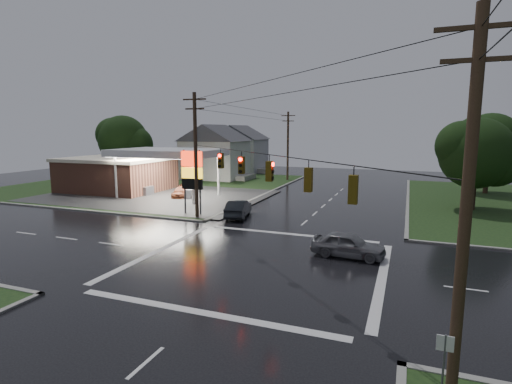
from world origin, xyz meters
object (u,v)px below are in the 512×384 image
(utility_pole_n, at_px, (288,145))
(car_crossing, at_px, (348,245))
(house_far, at_px, (239,148))
(gas_station, at_px, (124,172))
(tree_nw_behind, at_px, (124,140))
(pylon_sign, at_px, (192,172))
(house_near, at_px, (215,151))
(tree_ne_far, at_px, (491,143))
(car_pump, at_px, (183,191))
(tree_ne_near, at_px, (478,153))
(car_north, at_px, (238,208))
(utility_pole_se, at_px, (466,210))
(utility_pole_nw, at_px, (196,154))

(utility_pole_n, bearing_deg, car_crossing, -67.79)
(house_far, distance_m, car_crossing, 52.42)
(gas_station, bearing_deg, tree_nw_behind, 128.42)
(pylon_sign, bearing_deg, house_far, 106.98)
(house_near, bearing_deg, car_crossing, -52.03)
(house_near, xyz_separation_m, car_crossing, (25.72, -32.96, -3.63))
(tree_ne_far, bearing_deg, pylon_sign, -139.65)
(tree_nw_behind, xyz_separation_m, car_pump, (17.23, -11.26, -5.53))
(gas_station, bearing_deg, house_near, 73.83)
(tree_ne_near, distance_m, car_crossing, 21.67)
(tree_nw_behind, relative_size, car_pump, 2.24)
(tree_nw_behind, relative_size, car_north, 2.13)
(pylon_sign, relative_size, car_pump, 1.35)
(gas_station, xyz_separation_m, car_north, (19.51, -8.58, -1.77))
(gas_station, distance_m, car_pump, 9.32)
(utility_pole_se, distance_m, tree_ne_far, 44.16)
(utility_pole_n, height_order, car_north, utility_pole_n)
(car_pump, bearing_deg, house_near, 87.17)
(car_north, bearing_deg, car_pump, -47.95)
(house_near, bearing_deg, pylon_sign, -67.72)
(pylon_sign, xyz_separation_m, house_near, (-10.45, 25.50, 0.39))
(pylon_sign, distance_m, tree_ne_far, 36.35)
(house_far, xyz_separation_m, car_crossing, (26.72, -44.96, -3.63))
(pylon_sign, xyz_separation_m, utility_pole_se, (20.00, -20.00, 1.71))
(utility_pole_nw, xyz_separation_m, car_pump, (-7.11, 9.24, -5.07))
(tree_ne_far, bearing_deg, car_crossing, -111.80)
(utility_pole_n, bearing_deg, car_north, -82.93)
(gas_station, distance_m, house_near, 17.07)
(utility_pole_n, distance_m, tree_ne_near, 28.55)
(tree_ne_near, bearing_deg, utility_pole_se, -98.38)
(house_far, relative_size, car_pump, 2.48)
(tree_ne_far, bearing_deg, house_far, 160.29)
(house_far, bearing_deg, house_near, -85.24)
(utility_pole_nw, height_order, house_far, utility_pole_nw)
(utility_pole_nw, xyz_separation_m, car_crossing, (14.27, -6.46, -4.95))
(pylon_sign, height_order, car_north, pylon_sign)
(tree_nw_behind, distance_m, car_pump, 21.32)
(gas_station, xyz_separation_m, pylon_sign, (15.18, -9.20, 1.46))
(utility_pole_nw, distance_m, tree_ne_far, 36.20)
(tree_ne_far, height_order, car_crossing, tree_ne_far)
(tree_ne_near, xyz_separation_m, car_crossing, (-9.37, -18.95, -4.79))
(car_north, distance_m, car_pump, 12.93)
(utility_pole_se, relative_size, utility_pole_n, 1.05)
(car_north, xyz_separation_m, car_crossing, (10.94, -8.07, -0.00))
(gas_station, xyz_separation_m, utility_pole_se, (35.18, -29.20, 3.17))
(gas_station, distance_m, tree_nw_behind, 13.63)
(house_far, distance_m, tree_ne_far, 41.57)
(gas_station, relative_size, house_far, 2.37)
(tree_nw_behind, bearing_deg, car_pump, -33.15)
(car_crossing, bearing_deg, utility_pole_se, -155.11)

